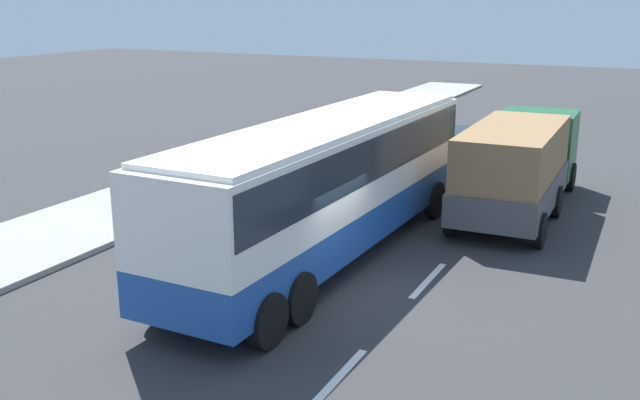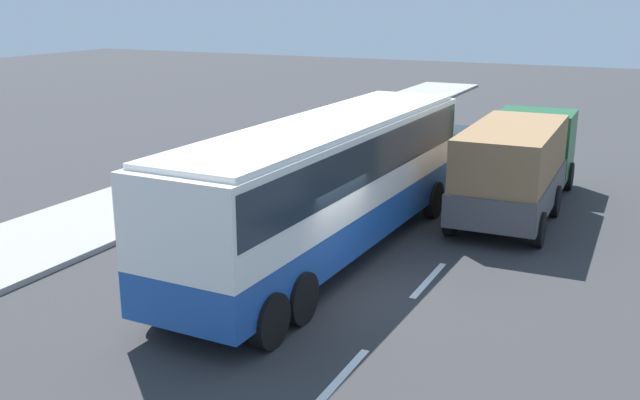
# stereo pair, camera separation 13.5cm
# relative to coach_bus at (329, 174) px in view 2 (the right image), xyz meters

# --- Properties ---
(ground_plane) EXTENTS (120.00, 120.00, 0.00)m
(ground_plane) POSITION_rel_coach_bus_xyz_m (-1.97, -1.05, -2.18)
(ground_plane) COLOR #333335
(sidewalk_curb) EXTENTS (80.00, 4.00, 0.15)m
(sidewalk_curb) POSITION_rel_coach_bus_xyz_m (-1.97, 7.52, -2.11)
(sidewalk_curb) COLOR gray
(sidewalk_curb) RESTS_ON ground_plane
(lane_centreline) EXTENTS (32.18, 0.16, 0.01)m
(lane_centreline) POSITION_rel_coach_bus_xyz_m (-2.13, -2.80, -2.18)
(lane_centreline) COLOR white
(lane_centreline) RESTS_ON ground_plane
(coach_bus) EXTENTS (12.41, 3.08, 3.52)m
(coach_bus) POSITION_rel_coach_bus_xyz_m (0.00, 0.00, 0.00)
(coach_bus) COLOR #1E4C9E
(coach_bus) RESTS_ON ground_plane
(cargo_truck) EXTENTS (8.39, 2.76, 2.83)m
(cargo_truck) POSITION_rel_coach_bus_xyz_m (6.33, -3.46, -0.61)
(cargo_truck) COLOR #19592D
(cargo_truck) RESTS_ON ground_plane
(car_silver_hatch) EXTENTS (4.15, 1.95, 1.41)m
(car_silver_hatch) POSITION_rel_coach_bus_xyz_m (12.02, 0.03, -1.43)
(car_silver_hatch) COLOR silver
(car_silver_hatch) RESTS_ON ground_plane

